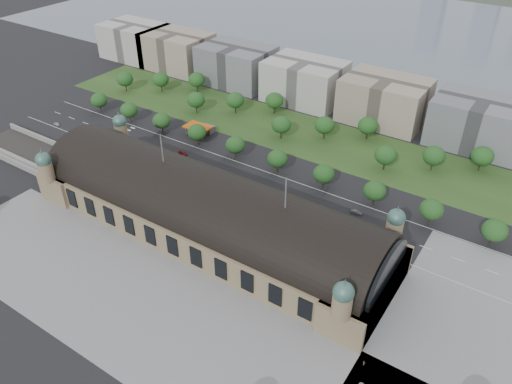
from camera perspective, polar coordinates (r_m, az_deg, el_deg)
The scene contains 55 objects.
ground at distance 200.53m, azimuth -5.54°, elevation -4.46°, with size 900.00×900.00×0.00m, color black.
station at distance 194.29m, azimuth -5.71°, elevation -2.09°, with size 150.00×48.40×44.30m.
track_cutting at distance 272.13m, azimuth -24.42°, elevation 3.83°, with size 70.00×24.00×3.10m.
plaza_south at distance 172.42m, azimuth -12.12°, elevation -13.20°, with size 190.00×48.00×0.12m, color gray.
plaza_east at distance 172.67m, azimuth 23.65°, elevation -16.01°, with size 56.00×100.00×0.12m, color gray.
road_slab at distance 234.92m, azimuth -3.67°, elevation 2.07°, with size 260.00×26.00×0.10m, color black.
grass_belt at distance 272.58m, azimuth 4.13°, elevation 6.91°, with size 300.00×45.00×0.10m, color #2A4A1D.
petrol_station at distance 270.55m, azimuth -6.04°, elevation 7.28°, with size 14.00×13.00×5.05m.
lake at distance 447.22m, azimuth 19.75°, elevation 16.16°, with size 700.00×320.00×0.08m, color slate.
office_0 at distance 387.69m, azimuth -13.64°, elevation 16.44°, with size 45.00×32.00×24.00m, color #B4B0AA.
office_1 at distance 360.75m, azimuth -9.00°, elevation 15.64°, with size 45.00×32.00×24.00m, color tan.
office_2 at distance 330.83m, azimuth -2.26°, elevation 14.30°, with size 45.00×32.00×24.00m, color gray.
office_3 at distance 306.18m, azimuth 5.58°, elevation 12.48°, with size 45.00×32.00×24.00m, color #B4B0AA.
office_4 at distance 288.18m, azimuth 14.44°, elevation 10.11°, with size 45.00×32.00×24.00m, color tan.
office_5 at distance 278.12m, azimuth 24.05°, elevation 7.24°, with size 45.00×32.00×24.00m, color gray.
tree_row_0 at distance 304.50m, azimuth -17.49°, elevation 9.98°, with size 9.60×9.60×11.52m.
tree_row_1 at distance 287.48m, azimuth -14.30°, elevation 9.07°, with size 9.60×9.60×11.52m.
tree_row_2 at distance 271.51m, azimuth -10.74°, elevation 8.01°, with size 9.60×9.60×11.52m.
tree_row_3 at distance 256.79m, azimuth -6.78°, elevation 6.79°, with size 9.60×9.60×11.52m.
tree_row_4 at distance 243.55m, azimuth -2.38°, elevation 5.40°, with size 9.60×9.60×11.52m.
tree_row_5 at distance 232.05m, azimuth 2.46°, elevation 3.82°, with size 9.60×9.60×11.52m.
tree_row_6 at distance 222.55m, azimuth 7.74°, elevation 2.06°, with size 9.60×9.60×11.52m.
tree_row_7 at distance 215.32m, azimuth 13.42°, elevation 0.14°, with size 9.60×9.60×11.52m.
tree_row_8 at distance 210.59m, azimuth 19.42°, elevation -1.89°, with size 9.60×9.60×11.52m.
tree_row_9 at distance 208.53m, azimuth 25.63°, elevation -3.96°, with size 9.60×9.60×11.52m.
tree_belt_0 at distance 329.15m, azimuth -14.76°, elevation 12.37°, with size 10.40×10.40×12.48m.
tree_belt_1 at distance 323.86m, azimuth -10.84°, elevation 12.52°, with size 10.40×10.40×12.48m.
tree_belt_2 at distance 320.05m, azimuth -6.80°, elevation 12.63°, with size 10.40×10.40×12.48m.
tree_belt_3 at distance 291.80m, azimuth -6.88°, elevation 10.42°, with size 10.40×10.40×12.48m.
tree_belt_4 at distance 289.57m, azimuth -2.40°, elevation 10.45°, with size 10.40×10.40×12.48m.
tree_belt_5 at distance 289.08m, azimuth 2.13°, elevation 10.41°, with size 10.40×10.40×12.48m.
tree_belt_6 at distance 261.62m, azimuth 2.91°, elevation 7.70°, with size 10.40×10.40×12.48m.
tree_belt_7 at distance 263.29m, azimuth 7.84°, elevation 7.59°, with size 10.40×10.40×12.48m.
tree_belt_8 at distance 266.84m, azimuth 12.68°, elevation 7.43°, with size 10.40×10.40×12.48m.
tree_belt_9 at distance 241.34m, azimuth 14.60°, elevation 4.11°, with size 10.40×10.40×12.48m.
tree_belt_10 at distance 247.56m, azimuth 19.68°, elevation 3.95°, with size 10.40×10.40×12.48m.
tree_belt_11 at distance 255.61m, azimuth 24.46°, elevation 3.76°, with size 10.40×10.40×12.48m.
traffic_car_0 at distance 299.48m, azimuth -21.83°, elevation 7.23°, with size 1.77×4.41×1.50m, color silver.
traffic_car_1 at distance 291.35m, azimuth -15.55°, elevation 7.74°, with size 1.44×4.14×1.36m, color gray.
traffic_car_2 at distance 264.72m, azimuth -13.44°, elevation 5.32°, with size 2.69×5.82×1.62m, color black.
traffic_car_3 at distance 252.10m, azimuth -8.36°, elevation 4.38°, with size 2.16×5.31×1.54m, color maroon.
traffic_car_4 at distance 211.50m, azimuth 1.74°, elevation -1.72°, with size 1.62×4.03×1.37m, color #211B4E.
traffic_car_5 at distance 212.32m, azimuth 11.39°, elevation -2.29°, with size 1.68×4.83×1.59m, color #525459.
traffic_car_6 at distance 200.05m, azimuth 14.29°, elevation -5.39°, with size 2.41×5.23×1.45m, color white.
parked_car_0 at distance 260.95m, azimuth -15.46°, elevation 4.51°, with size 1.39×3.98×1.31m, color black.
parked_car_1 at distance 254.02m, azimuth -13.89°, elevation 3.93°, with size 2.59×5.61×1.56m, color maroon.
parked_car_2 at distance 236.39m, azimuth -10.49°, elevation 1.96°, with size 2.20×5.41×1.57m, color #182844.
parked_car_3 at distance 236.25m, azimuth -10.14°, elevation 1.99°, with size 1.95×4.85×1.65m, color slate.
parked_car_4 at distance 237.47m, azimuth -10.80°, elevation 2.09°, with size 1.68×4.81×1.59m, color silver.
parked_car_5 at distance 224.98m, azimuth -6.78°, elevation 0.47°, with size 2.13×4.61×1.28m, color gray.
parked_car_6 at distance 236.49m, azimuth -10.52°, elevation 1.98°, with size 2.26×5.56×1.61m, color black.
bus_west at distance 221.31m, azimuth -2.02°, elevation 0.46°, with size 3.11×13.30×3.71m, color #B6391D.
bus_mid at distance 219.25m, azimuth -2.35°, elevation 0.09°, with size 3.09×13.19×3.67m, color silver.
bus_east at distance 209.31m, azimuth 2.65°, elevation -1.86°, with size 2.73×11.66×3.25m, color silver.
pedestrian_2 at distance 158.06m, azimuth 12.26°, elevation -18.53°, with size 0.96×0.55×1.97m, color gray.
Camera 1 is at (101.98, -119.11, 125.01)m, focal length 35.00 mm.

